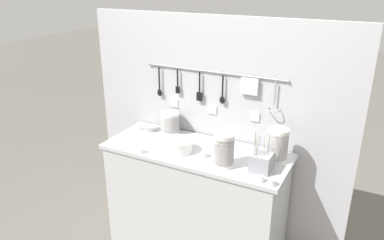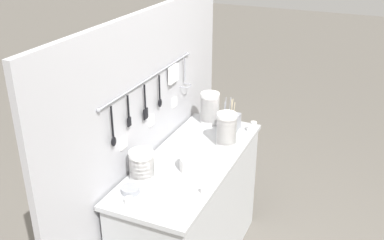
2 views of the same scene
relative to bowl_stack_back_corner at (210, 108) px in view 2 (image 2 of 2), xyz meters
The scene contains 13 objects.
counter 0.82m from the bowl_stack_back_corner, behind, with size 1.40×0.56×0.90m.
back_wall 0.63m from the bowl_stack_back_corner, 160.03° to the left, with size 2.20×0.11×1.85m.
bowl_stack_back_corner is the anchor object (origin of this frame).
bowl_stack_wide_centre 0.39m from the bowl_stack_back_corner, 140.85° to the right, with size 0.14×0.14×0.24m.
bowl_stack_tall_left 0.92m from the bowl_stack_back_corner, behind, with size 0.15×0.15×0.18m.
plate_stack 0.72m from the bowl_stack_back_corner, 165.02° to the right, with size 0.21×0.21×0.09m.
steel_mixing_bowl 1.09m from the bowl_stack_back_corner, behind, with size 0.11×0.11×0.04m.
cutlery_caddy 0.20m from the bowl_stack_back_corner, 107.03° to the right, with size 0.14×0.14×0.28m.
cup_by_caddy 0.34m from the bowl_stack_back_corner, 92.26° to the right, with size 0.05×0.05×0.04m.
cup_back_right 1.19m from the bowl_stack_back_corner, behind, with size 0.05×0.05×0.04m.
cup_edge_near 0.98m from the bowl_stack_back_corner, 159.91° to the right, with size 0.05×0.05×0.04m.
cup_front_left 0.52m from the bowl_stack_back_corner, 159.44° to the right, with size 0.05×0.05×0.04m.
cup_front_right 0.36m from the bowl_stack_back_corner, 79.07° to the right, with size 0.05×0.05×0.04m.
Camera 2 is at (-2.37, -1.06, 2.38)m, focal length 42.00 mm.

